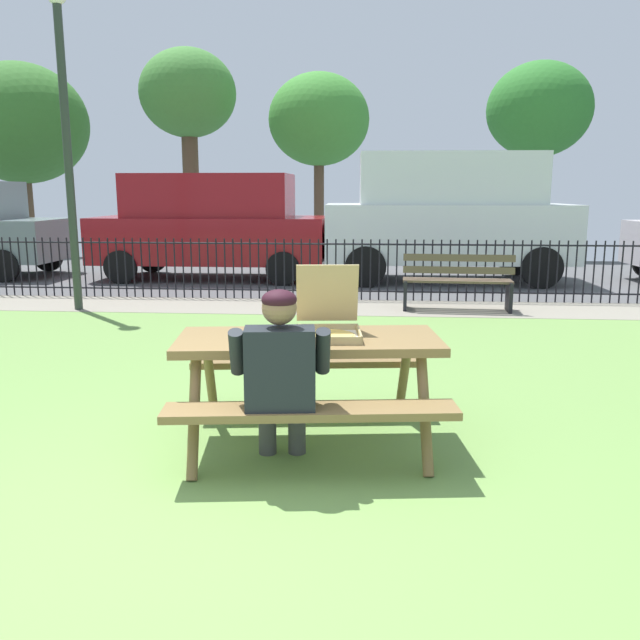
{
  "coord_description": "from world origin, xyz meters",
  "views": [
    {
      "loc": [
        1.09,
        -3.0,
        1.76
      ],
      "look_at": [
        0.68,
        2.11,
        0.75
      ],
      "focal_mm": 36.91,
      "sensor_mm": 36.0,
      "label": 1
    }
  ],
  "objects": [
    {
      "name": "far_tree_midright",
      "position": [
        5.49,
        15.83,
        3.85
      ],
      "size": [
        2.78,
        2.78,
        5.14
      ],
      "color": "brown",
      "rests_on": "ground"
    },
    {
      "name": "iron_fence_streetside",
      "position": [
        0.0,
        7.62,
        0.5
      ],
      "size": [
        22.21,
        0.03,
        0.99
      ],
      "color": "black",
      "rests_on": "ground"
    },
    {
      "name": "far_tree_midleft",
      "position": [
        -4.12,
        15.83,
        4.32
      ],
      "size": [
        2.68,
        2.68,
        5.63
      ],
      "color": "brown",
      "rests_on": "ground"
    },
    {
      "name": "parked_car_right",
      "position": [
        2.53,
        10.08,
        1.31
      ],
      "size": [
        4.76,
        2.19,
        2.46
      ],
      "color": "white",
      "rests_on": "ground"
    },
    {
      "name": "street_asphalt",
      "position": [
        0.0,
        10.86,
        -0.01
      ],
      "size": [
        28.0,
        6.48,
        0.01
      ],
      "primitive_type": "cube",
      "color": "#515154"
    },
    {
      "name": "pizza_slice_on_table",
      "position": [
        0.43,
        1.4,
        0.78
      ],
      "size": [
        0.15,
        0.24,
        0.02
      ],
      "color": "#EACE4C",
      "rests_on": "picnic_table_foreground"
    },
    {
      "name": "adult_at_table",
      "position": [
        0.53,
        0.88,
        0.66
      ],
      "size": [
        0.63,
        0.62,
        1.19
      ],
      "color": "#444444",
      "rests_on": "ground"
    },
    {
      "name": "parked_car_center",
      "position": [
        -2.15,
        10.08,
        1.1
      ],
      "size": [
        4.6,
        1.96,
        2.08
      ],
      "color": "maroon",
      "rests_on": "ground"
    },
    {
      "name": "cobblestone_walkway",
      "position": [
        0.0,
        6.92,
        -0.0
      ],
      "size": [
        28.0,
        1.4,
        0.01
      ],
      "primitive_type": "cube",
      "color": "gray"
    },
    {
      "name": "far_tree_center",
      "position": [
        -0.45,
        15.83,
        3.66
      ],
      "size": [
        2.79,
        2.79,
        4.94
      ],
      "color": "brown",
      "rests_on": "ground"
    },
    {
      "name": "pizza_box_open",
      "position": [
        0.79,
        1.44,
        0.86
      ],
      "size": [
        0.49,
        0.56,
        0.49
      ],
      "color": "tan",
      "rests_on": "picnic_table_foreground"
    },
    {
      "name": "ground",
      "position": [
        0.0,
        1.81,
        -0.01
      ],
      "size": [
        28.0,
        11.62,
        0.02
      ],
      "primitive_type": "cube",
      "color": "#6F984B"
    },
    {
      "name": "far_tree_left",
      "position": [
        -9.03,
        15.83,
        3.63
      ],
      "size": [
        3.75,
        3.75,
        5.33
      ],
      "color": "brown",
      "rests_on": "ground"
    },
    {
      "name": "picnic_table_foreground",
      "position": [
        0.66,
        1.4,
        0.6
      ],
      "size": [
        1.96,
        1.68,
        0.79
      ],
      "color": "olive",
      "rests_on": "ground"
    },
    {
      "name": "park_bench_center",
      "position": [
        2.34,
        6.78,
        0.42
      ],
      "size": [
        1.62,
        0.54,
        0.85
      ],
      "color": "brown",
      "rests_on": "ground"
    },
    {
      "name": "lamp_post_walkway",
      "position": [
        -3.31,
        6.42,
        2.74
      ],
      "size": [
        0.28,
        0.28,
        4.55
      ],
      "color": "#2D382D",
      "rests_on": "ground"
    }
  ]
}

